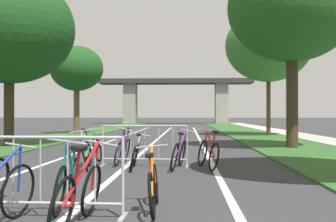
% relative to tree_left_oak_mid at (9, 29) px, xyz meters
% --- Properties ---
extents(grass_verge_left, '(3.34, 67.62, 0.05)m').
position_rel_tree_left_oak_mid_xyz_m(grass_verge_left, '(-0.01, 12.89, -4.78)').
color(grass_verge_left, '#2D5B26').
rests_on(grass_verge_left, ground).
extents(grass_verge_right, '(3.34, 67.62, 0.05)m').
position_rel_tree_left_oak_mid_xyz_m(grass_verge_right, '(11.39, 12.89, -4.78)').
color(grass_verge_right, '#2D5B26').
rests_on(grass_verge_right, ground).
extents(sidewalk_path_right, '(1.94, 67.62, 0.08)m').
position_rel_tree_left_oak_mid_xyz_m(sidewalk_path_right, '(14.03, 12.89, -4.77)').
color(sidewalk_path_right, '#ADA89E').
rests_on(sidewalk_path_right, ground).
extents(lane_stripe_center, '(0.14, 39.12, 0.01)m').
position_rel_tree_left_oak_mid_xyz_m(lane_stripe_center, '(5.69, 4.79, -4.81)').
color(lane_stripe_center, silver).
rests_on(lane_stripe_center, ground).
extents(lane_stripe_right_lane, '(0.14, 39.12, 0.01)m').
position_rel_tree_left_oak_mid_xyz_m(lane_stripe_right_lane, '(7.91, 4.79, -4.81)').
color(lane_stripe_right_lane, silver).
rests_on(lane_stripe_right_lane, ground).
extents(lane_stripe_left_lane, '(0.14, 39.12, 0.01)m').
position_rel_tree_left_oak_mid_xyz_m(lane_stripe_left_lane, '(3.47, 4.79, -4.81)').
color(lane_stripe_left_lane, silver).
rests_on(lane_stripe_left_lane, ground).
extents(overpass_bridge, '(21.33, 3.75, 6.22)m').
position_rel_tree_left_oak_mid_xyz_m(overpass_bridge, '(5.69, 41.11, -0.39)').
color(overpass_bridge, '#2D2D30').
rests_on(overpass_bridge, ground).
extents(tree_left_oak_mid, '(5.28, 5.28, 7.07)m').
position_rel_tree_left_oak_mid_xyz_m(tree_left_oak_mid, '(0.00, 0.00, 0.00)').
color(tree_left_oak_mid, '#3D2D1E').
rests_on(tree_left_oak_mid, ground).
extents(tree_left_pine_near, '(3.53, 3.53, 5.88)m').
position_rel_tree_left_oak_mid_xyz_m(tree_left_pine_near, '(-0.10, 10.66, -0.47)').
color(tree_left_pine_near, brown).
rests_on(tree_left_pine_near, ground).
extents(tree_right_maple_mid, '(4.93, 4.93, 7.55)m').
position_rel_tree_left_oak_mid_xyz_m(tree_right_maple_mid, '(11.28, -0.43, 0.61)').
color(tree_right_maple_mid, '#3D2D1E').
rests_on(tree_right_maple_mid, ground).
extents(tree_right_oak_near, '(5.19, 5.19, 7.69)m').
position_rel_tree_left_oak_mid_xyz_m(tree_right_oak_near, '(12.18, 8.66, 0.67)').
color(tree_right_oak_near, '#4C3823').
rests_on(tree_right_oak_near, ground).
extents(crowd_barrier_nearest, '(2.23, 0.49, 1.05)m').
position_rel_tree_left_oak_mid_xyz_m(crowd_barrier_nearest, '(5.34, -11.16, -4.29)').
color(crowd_barrier_nearest, '#ADADB2').
rests_on(crowd_barrier_nearest, ground).
extents(crowd_barrier_second, '(2.23, 0.50, 1.05)m').
position_rel_tree_left_oak_mid_xyz_m(crowd_barrier_second, '(6.16, -5.97, -4.29)').
color(crowd_barrier_second, '#ADADB2').
rests_on(crowd_barrier_second, ground).
extents(bicycle_red_0, '(0.55, 1.67, 1.02)m').
position_rel_tree_left_oak_mid_xyz_m(bicycle_red_0, '(5.96, -11.62, -4.42)').
color(bicycle_red_0, black).
rests_on(bicycle_red_0, ground).
extents(bicycle_purple_1, '(0.51, 1.65, 1.02)m').
position_rel_tree_left_oak_mid_xyz_m(bicycle_purple_1, '(5.54, -5.57, -4.43)').
color(bicycle_purple_1, black).
rests_on(bicycle_purple_1, ground).
extents(bicycle_teal_3, '(0.53, 1.66, 1.02)m').
position_rel_tree_left_oak_mid_xyz_m(bicycle_teal_3, '(5.55, -10.65, -4.43)').
color(bicycle_teal_3, black).
rests_on(bicycle_teal_3, ground).
extents(bicycle_orange_4, '(0.47, 1.56, 0.89)m').
position_rel_tree_left_oak_mid_xyz_m(bicycle_orange_4, '(6.77, -10.77, -4.47)').
color(bicycle_orange_4, black).
rests_on(bicycle_orange_4, ground).
extents(bicycle_green_7, '(0.45, 1.67, 0.95)m').
position_rel_tree_left_oak_mid_xyz_m(bicycle_green_7, '(4.72, -5.58, -4.44)').
color(bicycle_green_7, black).
rests_on(bicycle_green_7, ground).
extents(bicycle_white_8, '(0.53, 1.70, 0.99)m').
position_rel_tree_left_oak_mid_xyz_m(bicycle_white_8, '(4.78, -6.48, -4.43)').
color(bicycle_white_8, black).
rests_on(bicycle_white_8, ground).
extents(bicycle_silver_9, '(0.54, 1.60, 0.88)m').
position_rel_tree_left_oak_mid_xyz_m(bicycle_silver_9, '(5.98, -6.48, -4.46)').
color(bicycle_silver_9, black).
rests_on(bicycle_silver_9, ground).
extents(bicycle_red_10, '(0.54, 1.69, 0.95)m').
position_rel_tree_left_oak_mid_xyz_m(bicycle_red_10, '(7.75, -6.39, -4.43)').
color(bicycle_red_10, black).
rests_on(bicycle_red_10, ground).
extents(bicycle_purple_11, '(0.63, 1.73, 0.97)m').
position_rel_tree_left_oak_mid_xyz_m(bicycle_purple_11, '(7.04, -6.45, -4.43)').
color(bicycle_purple_11, black).
rests_on(bicycle_purple_11, ground).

